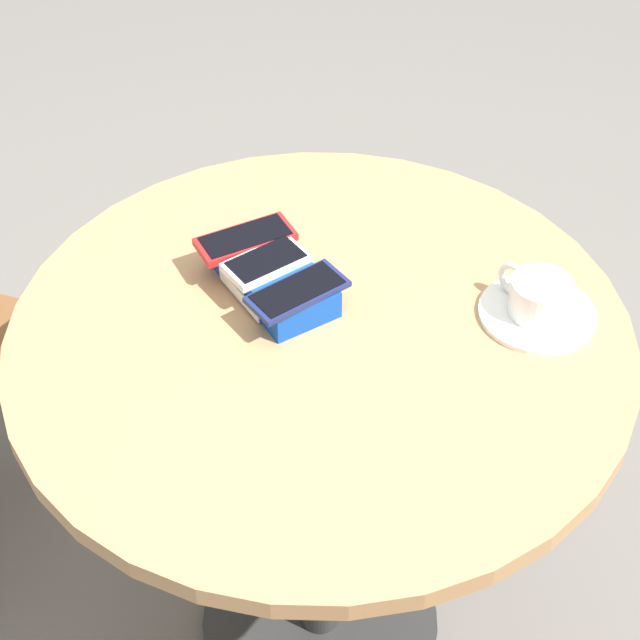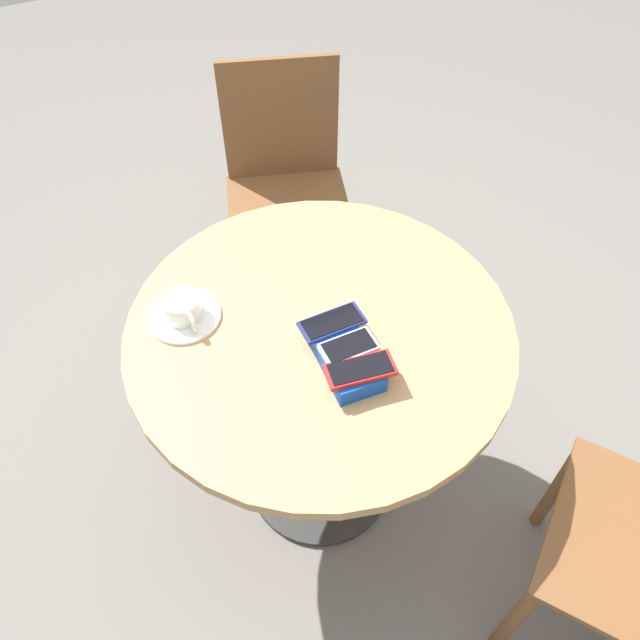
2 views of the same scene
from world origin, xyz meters
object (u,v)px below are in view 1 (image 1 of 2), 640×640
(phone_red, at_px, (247,238))
(phone_navy, at_px, (298,291))
(phone_white, at_px, (266,262))
(coffee_cup, at_px, (539,295))
(saucer, at_px, (537,313))
(round_table, at_px, (320,403))
(phone_box, at_px, (271,278))

(phone_red, bearing_deg, phone_navy, -4.87)
(phone_navy, bearing_deg, phone_white, 179.25)
(phone_white, bearing_deg, coffee_cup, 44.11)
(phone_navy, xyz_separation_m, coffee_cup, (0.20, 0.27, -0.01))
(phone_red, distance_m, coffee_cup, 0.43)
(phone_white, distance_m, saucer, 0.39)
(coffee_cup, bearing_deg, round_table, -121.66)
(saucer, bearing_deg, phone_navy, -127.09)
(phone_navy, bearing_deg, saucer, 52.91)
(phone_red, xyz_separation_m, phone_navy, (0.14, -0.01, -0.00))
(phone_box, xyz_separation_m, phone_red, (-0.07, 0.01, 0.03))
(phone_red, relative_size, phone_navy, 1.07)
(phone_navy, height_order, coffee_cup, coffee_cup)
(phone_box, relative_size, phone_navy, 1.52)
(phone_box, relative_size, phone_red, 1.43)
(phone_box, height_order, saucer, phone_box)
(phone_navy, distance_m, coffee_cup, 0.34)
(phone_white, xyz_separation_m, saucer, (0.28, 0.27, -0.05))
(coffee_cup, bearing_deg, phone_white, -135.89)
(phone_box, bearing_deg, coffee_cup, 44.04)
(phone_white, xyz_separation_m, phone_navy, (0.08, -0.00, -0.00))
(phone_navy, height_order, saucer, phone_navy)
(round_table, relative_size, saucer, 5.29)
(round_table, height_order, coffee_cup, coffee_cup)
(phone_red, relative_size, phone_white, 1.27)
(round_table, bearing_deg, phone_box, -178.77)
(phone_red, xyz_separation_m, coffee_cup, (0.34, 0.26, -0.02))
(phone_box, bearing_deg, phone_navy, -4.73)
(round_table, bearing_deg, phone_red, 178.91)
(phone_box, relative_size, saucer, 1.30)
(phone_navy, bearing_deg, round_table, 11.78)
(round_table, relative_size, coffee_cup, 7.43)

